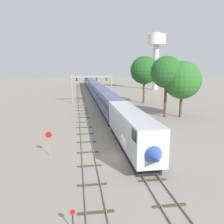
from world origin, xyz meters
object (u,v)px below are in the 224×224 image
Objects in this scene: stop_sign at (49,140)px; trackside_tree_mid at (166,72)px; trackside_tree_right at (144,70)px; passenger_train at (95,88)px; trackside_tree_left at (182,80)px; switch_stand at (73,223)px; signal_gantry at (92,82)px; water_tower at (156,46)px.

stop_sign is 29.33m from trackside_tree_mid.
trackside_tree_mid is at bearing -92.77° from trackside_tree_right.
passenger_train is 25.84m from trackside_tree_right.
trackside_tree_left is at bearing -10.51° from trackside_tree_mid.
signal_gantry is at bearing 84.91° from switch_stand.
water_tower is at bearing 48.45° from signal_gantry.
passenger_train is 43.82m from trackside_tree_left.
trackside_tree_mid is at bearing 59.88° from switch_stand.
signal_gantry is 4.20× the size of stop_sign.
trackside_tree_right is at bearing -14.40° from signal_gantry.
trackside_tree_left reaches higher than switch_stand.
trackside_tree_mid is (-17.97, -58.23, -10.27)m from water_tower.
passenger_train is 72.76m from switch_stand.
trackside_tree_right is (-2.28, 19.33, 1.73)m from trackside_tree_left.
trackside_tree_mid is (-3.18, 0.59, 1.57)m from trackside_tree_left.
signal_gantry reaches higher than stop_sign.
switch_stand is at bearing -112.04° from water_tower.
trackside_tree_right is at bearing -113.37° from water_tower.
water_tower is 88.13m from stop_sign.
trackside_tree_mid reaches higher than switch_stand.
water_tower reaches higher than stop_sign.
passenger_train is at bearing 119.70° from trackside_tree_right.
trackside_tree_left is 19.54m from trackside_tree_right.
trackside_tree_left is at bearing 36.18° from stop_sign.
trackside_tree_left is (24.64, 18.02, 5.76)m from stop_sign.
water_tower reaches higher than trackside_tree_right.
trackside_tree_right is at bearing -60.30° from passenger_train.
trackside_tree_right is (0.91, 18.74, 0.17)m from trackside_tree_mid.
stop_sign is at bearing -99.62° from passenger_train.
water_tower is 61.79m from trackside_tree_left.
signal_gantry is at bearing 165.60° from trackside_tree_right.
passenger_train is 59.86m from stop_sign.
signal_gantry is at bearing 79.32° from stop_sign.
passenger_train is 10.11× the size of trackside_tree_right.
trackside_tree_mid is at bearing -74.17° from passenger_train.
trackside_tree_right is at bearing 87.23° from trackside_tree_mid.
signal_gantry is 1.05× the size of trackside_tree_left.
passenger_train is 10.78× the size of trackside_tree_mid.
trackside_tree_mid is (18.55, 31.98, 8.68)m from switch_stand.
passenger_train is 46.69× the size of stop_sign.
trackside_tree_left is at bearing -83.27° from trackside_tree_right.
trackside_tree_right reaches higher than stop_sign.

